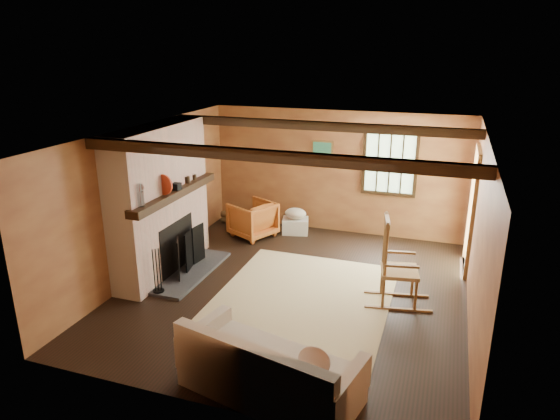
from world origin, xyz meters
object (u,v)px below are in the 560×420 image
at_px(fireplace, 162,207).
at_px(armchair, 253,219).
at_px(laundry_basket, 295,226).
at_px(rocking_chair, 396,268).
at_px(sofa, 268,374).

height_order(fireplace, armchair, fireplace).
bearing_deg(fireplace, laundry_basket, 57.05).
distance_m(fireplace, rocking_chair, 3.76).
distance_m(rocking_chair, sofa, 2.72).
relative_size(fireplace, sofa, 1.16).
bearing_deg(sofa, fireplace, 151.26).
xyz_separation_m(sofa, laundry_basket, (-1.18, 4.74, -0.13)).
relative_size(rocking_chair, armchair, 1.71).
relative_size(rocking_chair, sofa, 0.63).
distance_m(fireplace, armchair, 2.19).
xyz_separation_m(rocking_chair, armchair, (-2.93, 1.80, -0.20)).
bearing_deg(laundry_basket, sofa, -76.05).
distance_m(rocking_chair, laundry_basket, 3.16).
bearing_deg(armchair, sofa, 50.19).
bearing_deg(rocking_chair, sofa, 147.34).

